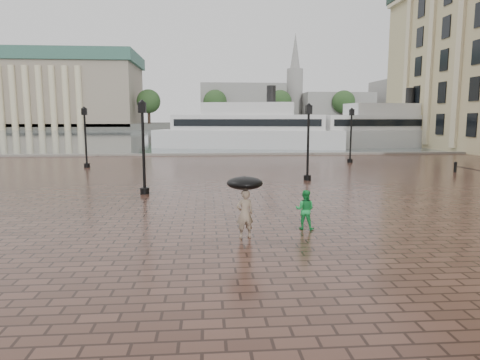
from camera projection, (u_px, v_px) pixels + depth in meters
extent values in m
plane|color=#3C231B|center=(318.00, 256.00, 11.45)|extent=(300.00, 300.00, 0.00)
plane|color=#4C585C|center=(219.00, 134.00, 102.24)|extent=(240.00, 240.00, 0.00)
cube|color=slate|center=(236.00, 155.00, 43.03)|extent=(80.00, 0.60, 0.30)
cube|color=#4C4C47|center=(214.00, 125.00, 169.21)|extent=(300.00, 60.00, 2.00)
cube|color=gray|center=(57.00, 94.00, 148.64)|extent=(55.00, 30.00, 22.00)
cube|color=#345F51|center=(54.00, 59.00, 146.94)|extent=(57.00, 32.00, 4.00)
cube|color=gray|center=(241.00, 104.00, 158.96)|extent=(30.00, 22.00, 14.00)
cube|color=gray|center=(333.00, 108.00, 161.85)|extent=(25.00, 22.00, 11.00)
cube|color=gray|center=(423.00, 102.00, 164.17)|extent=(35.00, 22.00, 16.00)
cylinder|color=gray|center=(295.00, 96.00, 160.06)|extent=(6.00, 6.00, 20.00)
cone|color=gray|center=(295.00, 58.00, 158.07)|extent=(5.00, 5.00, 18.00)
cylinder|color=#2D2119|center=(12.00, 118.00, 141.92)|extent=(1.00, 1.00, 8.00)
sphere|color=#1C3C1B|center=(11.00, 101.00, 141.13)|extent=(8.00, 8.00, 8.00)
cylinder|color=#2D2119|center=(81.00, 118.00, 143.63)|extent=(1.00, 1.00, 8.00)
sphere|color=#1C3C1B|center=(80.00, 101.00, 142.85)|extent=(8.00, 8.00, 8.00)
cylinder|color=#2D2119|center=(149.00, 118.00, 145.35)|extent=(1.00, 1.00, 8.00)
sphere|color=#1C3C1B|center=(149.00, 101.00, 144.57)|extent=(8.00, 8.00, 8.00)
cylinder|color=#2D2119|center=(215.00, 118.00, 147.07)|extent=(1.00, 1.00, 8.00)
sphere|color=#1C3C1B|center=(215.00, 101.00, 146.29)|extent=(8.00, 8.00, 8.00)
cylinder|color=#2D2119|center=(280.00, 118.00, 148.79)|extent=(1.00, 1.00, 8.00)
sphere|color=#1C3C1B|center=(280.00, 102.00, 148.00)|extent=(8.00, 8.00, 8.00)
cylinder|color=#2D2119|center=(343.00, 118.00, 150.50)|extent=(1.00, 1.00, 8.00)
sphere|color=#1C3C1B|center=(344.00, 102.00, 149.72)|extent=(8.00, 8.00, 8.00)
cylinder|color=#2D2119|center=(405.00, 118.00, 152.22)|extent=(1.00, 1.00, 8.00)
sphere|color=#1C3C1B|center=(406.00, 102.00, 151.44)|extent=(8.00, 8.00, 8.00)
cylinder|color=#2D2119|center=(465.00, 118.00, 153.94)|extent=(1.00, 1.00, 8.00)
sphere|color=#1C3C1B|center=(466.00, 102.00, 153.16)|extent=(8.00, 8.00, 8.00)
cylinder|color=black|center=(455.00, 168.00, 29.25)|extent=(0.20, 0.20, 0.60)
sphere|color=black|center=(456.00, 163.00, 29.20)|extent=(0.22, 0.22, 0.22)
cylinder|color=black|center=(145.00, 191.00, 20.83)|extent=(0.44, 0.44, 0.30)
cylinder|color=black|center=(144.00, 153.00, 20.57)|extent=(0.14, 0.14, 4.00)
cube|color=black|center=(142.00, 108.00, 20.27)|extent=(0.35, 0.35, 0.50)
sphere|color=beige|center=(142.00, 108.00, 20.27)|extent=(0.28, 0.28, 0.28)
cylinder|color=black|center=(307.00, 178.00, 25.47)|extent=(0.44, 0.44, 0.30)
cylinder|color=black|center=(308.00, 147.00, 25.21)|extent=(0.14, 0.14, 4.00)
cube|color=black|center=(309.00, 110.00, 24.90)|extent=(0.35, 0.35, 0.50)
sphere|color=beige|center=(309.00, 110.00, 24.90)|extent=(0.28, 0.28, 0.28)
cylinder|color=black|center=(87.00, 165.00, 32.22)|extent=(0.44, 0.44, 0.30)
cylinder|color=black|center=(86.00, 141.00, 31.96)|extent=(0.14, 0.14, 4.00)
cube|color=black|center=(84.00, 112.00, 31.65)|extent=(0.35, 0.35, 0.50)
sphere|color=beige|center=(84.00, 112.00, 31.65)|extent=(0.28, 0.28, 0.28)
cylinder|color=black|center=(350.00, 161.00, 35.80)|extent=(0.44, 0.44, 0.30)
cylinder|color=black|center=(351.00, 139.00, 35.53)|extent=(0.14, 0.14, 4.00)
cube|color=black|center=(352.00, 112.00, 35.23)|extent=(0.35, 0.35, 0.50)
sphere|color=beige|center=(352.00, 112.00, 35.23)|extent=(0.28, 0.28, 0.28)
imported|color=gray|center=(245.00, 214.00, 13.06)|extent=(0.62, 0.49, 1.51)
imported|color=green|center=(305.00, 210.00, 14.10)|extent=(0.78, 0.70, 1.31)
cube|color=silver|center=(248.00, 139.00, 53.38)|extent=(23.94, 10.45, 2.24)
cube|color=silver|center=(248.00, 123.00, 53.09)|extent=(19.23, 8.73, 1.86)
cube|color=silver|center=(248.00, 109.00, 52.85)|extent=(11.84, 6.58, 1.49)
cylinder|color=black|center=(271.00, 95.00, 52.23)|extent=(1.12, 1.12, 2.24)
cube|color=black|center=(246.00, 123.00, 50.67)|extent=(17.31, 3.90, 0.84)
cube|color=black|center=(251.00, 122.00, 55.51)|extent=(17.31, 3.90, 0.84)
cube|color=silver|center=(389.00, 138.00, 55.64)|extent=(23.68, 8.59, 2.22)
cube|color=silver|center=(389.00, 123.00, 55.35)|extent=(19.00, 7.24, 1.85)
cube|color=silver|center=(390.00, 109.00, 55.11)|extent=(11.58, 5.70, 1.48)
cylinder|color=black|center=(410.00, 97.00, 55.45)|extent=(1.11, 1.11, 2.22)
cube|color=black|center=(400.00, 123.00, 52.98)|extent=(17.45, 2.44, 0.83)
cube|color=black|center=(379.00, 122.00, 57.73)|extent=(17.45, 2.44, 0.83)
cylinder|color=black|center=(245.00, 197.00, 12.99)|extent=(0.02, 0.02, 0.95)
ellipsoid|color=black|center=(245.00, 183.00, 12.93)|extent=(1.10, 1.10, 0.39)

